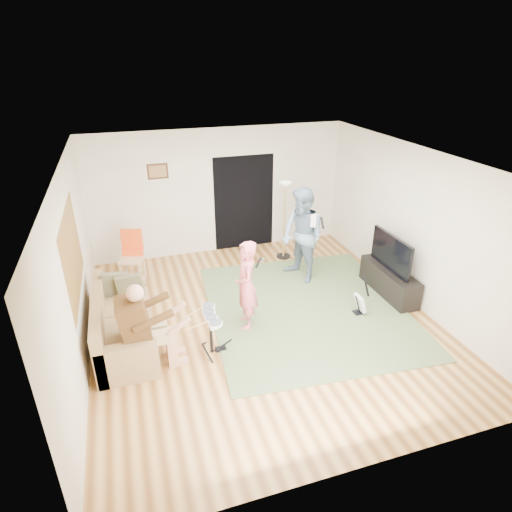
{
  "coord_description": "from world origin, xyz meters",
  "views": [
    {
      "loc": [
        -1.94,
        -5.69,
        4.11
      ],
      "look_at": [
        -0.03,
        0.3,
        1.07
      ],
      "focal_mm": 30.0,
      "sensor_mm": 36.0,
      "label": 1
    }
  ],
  "objects_px": {
    "singer": "(246,285)",
    "tv_cabinet": "(389,281)",
    "guitar_spare": "(360,303)",
    "drum_kit": "(211,335)",
    "guitarist": "(302,236)",
    "dining_chair": "(132,263)",
    "television": "(391,252)",
    "torchiere_lamp": "(285,207)",
    "sofa": "(119,328)"
  },
  "relations": [
    {
      "from": "television",
      "to": "singer",
      "type": "bearing_deg",
      "value": -176.33
    },
    {
      "from": "sofa",
      "to": "torchiere_lamp",
      "type": "xyz_separation_m",
      "value": [
        3.49,
        2.09,
        0.88
      ]
    },
    {
      "from": "drum_kit",
      "to": "dining_chair",
      "type": "xyz_separation_m",
      "value": [
        -0.98,
        2.68,
        0.06
      ]
    },
    {
      "from": "guitar_spare",
      "to": "singer",
      "type": "bearing_deg",
      "value": 172.23
    },
    {
      "from": "guitarist",
      "to": "television",
      "type": "height_order",
      "value": "guitarist"
    },
    {
      "from": "guitarist",
      "to": "guitar_spare",
      "type": "bearing_deg",
      "value": -0.64
    },
    {
      "from": "dining_chair",
      "to": "tv_cabinet",
      "type": "relative_size",
      "value": 0.72
    },
    {
      "from": "guitarist",
      "to": "television",
      "type": "xyz_separation_m",
      "value": [
        1.28,
        -1.02,
        -0.07
      ]
    },
    {
      "from": "drum_kit",
      "to": "guitarist",
      "type": "height_order",
      "value": "guitarist"
    },
    {
      "from": "singer",
      "to": "torchiere_lamp",
      "type": "relative_size",
      "value": 0.89
    },
    {
      "from": "drum_kit",
      "to": "guitar_spare",
      "type": "distance_m",
      "value": 2.66
    },
    {
      "from": "singer",
      "to": "tv_cabinet",
      "type": "relative_size",
      "value": 1.07
    },
    {
      "from": "torchiere_lamp",
      "to": "television",
      "type": "relative_size",
      "value": 1.5
    },
    {
      "from": "singer",
      "to": "drum_kit",
      "type": "bearing_deg",
      "value": -44.82
    },
    {
      "from": "torchiere_lamp",
      "to": "tv_cabinet",
      "type": "distance_m",
      "value": 2.59
    },
    {
      "from": "guitar_spare",
      "to": "tv_cabinet",
      "type": "height_order",
      "value": "guitar_spare"
    },
    {
      "from": "guitar_spare",
      "to": "tv_cabinet",
      "type": "relative_size",
      "value": 0.52
    },
    {
      "from": "dining_chair",
      "to": "tv_cabinet",
      "type": "distance_m",
      "value": 4.91
    },
    {
      "from": "torchiere_lamp",
      "to": "tv_cabinet",
      "type": "bearing_deg",
      "value": -57.68
    },
    {
      "from": "singer",
      "to": "guitar_spare",
      "type": "bearing_deg",
      "value": 91.1
    },
    {
      "from": "drum_kit",
      "to": "tv_cabinet",
      "type": "bearing_deg",
      "value": 11.17
    },
    {
      "from": "guitar_spare",
      "to": "television",
      "type": "xyz_separation_m",
      "value": [
        0.8,
        0.44,
        0.64
      ]
    },
    {
      "from": "tv_cabinet",
      "to": "torchiere_lamp",
      "type": "bearing_deg",
      "value": 122.32
    },
    {
      "from": "singer",
      "to": "guitar_spare",
      "type": "distance_m",
      "value": 2.04
    },
    {
      "from": "sofa",
      "to": "dining_chair",
      "type": "bearing_deg",
      "value": 81.4
    },
    {
      "from": "drum_kit",
      "to": "dining_chair",
      "type": "height_order",
      "value": "dining_chair"
    },
    {
      "from": "singer",
      "to": "tv_cabinet",
      "type": "bearing_deg",
      "value": 102.49
    },
    {
      "from": "sofa",
      "to": "guitarist",
      "type": "height_order",
      "value": "guitarist"
    },
    {
      "from": "drum_kit",
      "to": "singer",
      "type": "relative_size",
      "value": 0.46
    },
    {
      "from": "guitar_spare",
      "to": "torchiere_lamp",
      "type": "bearing_deg",
      "value": 100.19
    },
    {
      "from": "tv_cabinet",
      "to": "dining_chair",
      "type": "bearing_deg",
      "value": 156.11
    },
    {
      "from": "drum_kit",
      "to": "sofa",
      "type": "bearing_deg",
      "value": 153.28
    },
    {
      "from": "torchiere_lamp",
      "to": "guitar_spare",
      "type": "bearing_deg",
      "value": -79.81
    },
    {
      "from": "guitarist",
      "to": "guitar_spare",
      "type": "xyz_separation_m",
      "value": [
        0.49,
        -1.46,
        -0.72
      ]
    },
    {
      "from": "dining_chair",
      "to": "television",
      "type": "distance_m",
      "value": 4.88
    },
    {
      "from": "guitarist",
      "to": "television",
      "type": "bearing_deg",
      "value": 32.56
    },
    {
      "from": "dining_chair",
      "to": "tv_cabinet",
      "type": "bearing_deg",
      "value": -6.51
    },
    {
      "from": "guitar_spare",
      "to": "sofa",
      "type": "bearing_deg",
      "value": 174.18
    },
    {
      "from": "drum_kit",
      "to": "guitarist",
      "type": "bearing_deg",
      "value": 38.29
    },
    {
      "from": "singer",
      "to": "torchiere_lamp",
      "type": "xyz_separation_m",
      "value": [
        1.5,
        2.23,
        0.41
      ]
    },
    {
      "from": "guitarist",
      "to": "dining_chair",
      "type": "bearing_deg",
      "value": -126.1
    },
    {
      "from": "singer",
      "to": "tv_cabinet",
      "type": "xyz_separation_m",
      "value": [
        2.8,
        0.18,
        -0.5
      ]
    },
    {
      "from": "drum_kit",
      "to": "torchiere_lamp",
      "type": "height_order",
      "value": "torchiere_lamp"
    },
    {
      "from": "dining_chair",
      "to": "tv_cabinet",
      "type": "height_order",
      "value": "dining_chair"
    },
    {
      "from": "drum_kit",
      "to": "torchiere_lamp",
      "type": "bearing_deg",
      "value": 51.2
    },
    {
      "from": "singer",
      "to": "guitarist",
      "type": "height_order",
      "value": "guitarist"
    },
    {
      "from": "dining_chair",
      "to": "guitarist",
      "type": "bearing_deg",
      "value": 0.3
    },
    {
      "from": "torchiere_lamp",
      "to": "dining_chair",
      "type": "distance_m",
      "value": 3.29
    },
    {
      "from": "tv_cabinet",
      "to": "guitarist",
      "type": "bearing_deg",
      "value": 142.64
    },
    {
      "from": "drum_kit",
      "to": "television",
      "type": "bearing_deg",
      "value": 11.33
    }
  ]
}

